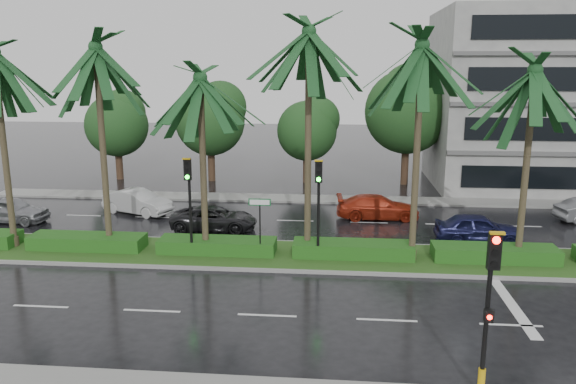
# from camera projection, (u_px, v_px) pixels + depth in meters

# --- Properties ---
(ground) EXTENTS (120.00, 120.00, 0.00)m
(ground) POSITION_uv_depth(u_px,v_px,m) (282.00, 265.00, 23.80)
(ground) COLOR black
(ground) RESTS_ON ground
(far_sidewalk) EXTENTS (40.00, 2.00, 0.12)m
(far_sidewalk) POSITION_uv_depth(u_px,v_px,m) (301.00, 199.00, 35.45)
(far_sidewalk) COLOR gray
(far_sidewalk) RESTS_ON ground
(median) EXTENTS (36.00, 4.00, 0.15)m
(median) POSITION_uv_depth(u_px,v_px,m) (284.00, 255.00, 24.75)
(median) COLOR gray
(median) RESTS_ON ground
(hedge) EXTENTS (35.20, 1.40, 0.60)m
(hedge) POSITION_uv_depth(u_px,v_px,m) (284.00, 247.00, 24.67)
(hedge) COLOR #1B4714
(hedge) RESTS_ON median
(lane_markings) EXTENTS (34.00, 13.06, 0.01)m
(lane_markings) POSITION_uv_depth(u_px,v_px,m) (354.00, 270.00, 23.11)
(lane_markings) COLOR silver
(lane_markings) RESTS_ON ground
(palm_row) EXTENTS (26.30, 4.20, 10.28)m
(palm_row) POSITION_uv_depth(u_px,v_px,m) (254.00, 70.00, 23.14)
(palm_row) COLOR #3D3223
(palm_row) RESTS_ON median
(signal_near) EXTENTS (0.34, 0.45, 4.36)m
(signal_near) POSITION_uv_depth(u_px,v_px,m) (488.00, 308.00, 13.59)
(signal_near) COLOR black
(signal_near) RESTS_ON near_sidewalk
(signal_median_left) EXTENTS (0.34, 0.42, 4.36)m
(signal_median_left) POSITION_uv_depth(u_px,v_px,m) (189.00, 192.00, 23.79)
(signal_median_left) COLOR black
(signal_median_left) RESTS_ON median
(signal_median_right) EXTENTS (0.34, 0.42, 4.36)m
(signal_median_right) POSITION_uv_depth(u_px,v_px,m) (319.00, 195.00, 23.30)
(signal_median_right) COLOR black
(signal_median_right) RESTS_ON median
(street_sign) EXTENTS (0.95, 0.09, 2.60)m
(street_sign) POSITION_uv_depth(u_px,v_px,m) (260.00, 213.00, 23.89)
(street_sign) COLOR black
(street_sign) RESTS_ON median
(bg_trees) EXTENTS (32.86, 5.91, 8.53)m
(bg_trees) POSITION_uv_depth(u_px,v_px,m) (331.00, 116.00, 39.70)
(bg_trees) COLOR #3A2B1A
(bg_trees) RESTS_ON ground
(building) EXTENTS (16.00, 10.00, 12.00)m
(building) POSITION_uv_depth(u_px,v_px,m) (555.00, 100.00, 38.47)
(building) COLOR gray
(building) RESTS_ON ground
(car_silver) EXTENTS (1.89, 4.20, 1.40)m
(car_silver) POSITION_uv_depth(u_px,v_px,m) (10.00, 210.00, 30.15)
(car_silver) COLOR gray
(car_silver) RESTS_ON ground
(car_white) EXTENTS (2.92, 4.42, 1.38)m
(car_white) POSITION_uv_depth(u_px,v_px,m) (138.00, 202.00, 31.95)
(car_white) COLOR #B6B6B6
(car_white) RESTS_ON ground
(car_darkgrey) EXTENTS (2.12, 4.44, 1.22)m
(car_darkgrey) POSITION_uv_depth(u_px,v_px,m) (214.00, 218.00, 28.76)
(car_darkgrey) COLOR black
(car_darkgrey) RESTS_ON ground
(car_red) EXTENTS (2.13, 4.63, 1.31)m
(car_red) POSITION_uv_depth(u_px,v_px,m) (378.00, 207.00, 30.92)
(car_red) COLOR #9B2410
(car_red) RESTS_ON ground
(car_blue) EXTENTS (1.66, 4.06, 1.38)m
(car_blue) POSITION_uv_depth(u_px,v_px,m) (478.00, 228.00, 26.74)
(car_blue) COLOR #161842
(car_blue) RESTS_ON ground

